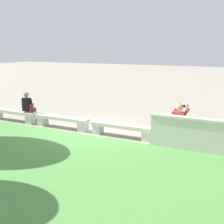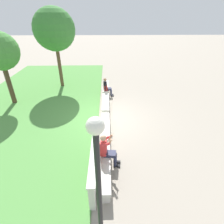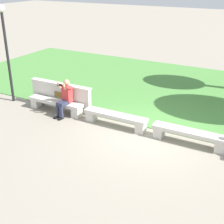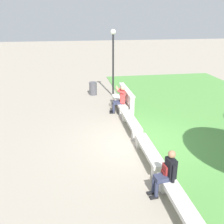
% 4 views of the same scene
% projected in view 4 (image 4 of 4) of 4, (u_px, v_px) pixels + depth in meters
% --- Properties ---
extents(ground_plane, '(80.00, 80.00, 0.00)m').
position_uv_depth(ground_plane, '(139.00, 143.00, 9.61)').
color(ground_plane, gray).
extents(bench_main, '(2.22, 0.40, 0.45)m').
position_uv_depth(bench_main, '(119.00, 103.00, 12.94)').
color(bench_main, beige).
rests_on(bench_main, ground).
extents(bench_near, '(2.22, 0.40, 0.45)m').
position_uv_depth(bench_near, '(131.00, 122.00, 10.65)').
color(bench_near, beige).
rests_on(bench_near, ground).
extents(bench_mid, '(2.22, 0.40, 0.45)m').
position_uv_depth(bench_mid, '(149.00, 152.00, 8.35)').
color(bench_mid, beige).
rests_on(bench_mid, ground).
extents(bench_far, '(2.22, 0.40, 0.45)m').
position_uv_depth(bench_far, '(180.00, 204.00, 6.06)').
color(bench_far, beige).
rests_on(bench_far, ground).
extents(backrest_wall_with_plaque, '(2.62, 0.24, 1.01)m').
position_uv_depth(backrest_wall_with_plaque, '(126.00, 99.00, 12.92)').
color(backrest_wall_with_plaque, beige).
rests_on(backrest_wall_with_plaque, ground).
extents(person_photographer, '(0.51, 0.75, 1.32)m').
position_uv_depth(person_photographer, '(120.00, 98.00, 12.31)').
color(person_photographer, black).
rests_on(person_photographer, ground).
extents(person_distant, '(0.48, 0.70, 1.26)m').
position_uv_depth(person_distant, '(167.00, 172.00, 6.65)').
color(person_distant, black).
rests_on(person_distant, ground).
extents(backpack, '(0.28, 0.24, 0.43)m').
position_uv_depth(backpack, '(167.00, 171.00, 6.76)').
color(backpack, maroon).
rests_on(backpack, bench_far).
extents(trash_bin, '(0.44, 0.44, 0.75)m').
position_uv_depth(trash_bin, '(93.00, 88.00, 15.22)').
color(trash_bin, '#4C4C51').
rests_on(trash_bin, ground).
extents(lamp_post, '(0.28, 0.28, 3.70)m').
position_uv_depth(lamp_post, '(113.00, 53.00, 14.22)').
color(lamp_post, black).
rests_on(lamp_post, ground).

